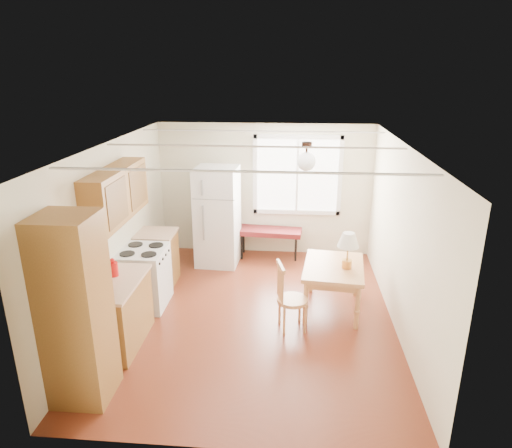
# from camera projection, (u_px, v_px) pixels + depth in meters

# --- Properties ---
(room_shell) EXTENTS (4.60, 5.60, 2.62)m
(room_shell) POSITION_uv_depth(u_px,v_px,m) (253.00, 236.00, 6.30)
(room_shell) COLOR #4E1C10
(room_shell) RESTS_ON ground
(kitchen_run) EXTENTS (0.65, 3.40, 2.20)m
(kitchen_run) POSITION_uv_depth(u_px,v_px,m) (119.00, 278.00, 5.97)
(kitchen_run) COLOR brown
(kitchen_run) RESTS_ON ground
(window_unit) EXTENTS (1.64, 0.05, 1.51)m
(window_unit) POSITION_uv_depth(u_px,v_px,m) (297.00, 175.00, 8.49)
(window_unit) COLOR white
(window_unit) RESTS_ON room_shell
(pendant_light) EXTENTS (0.26, 0.26, 0.40)m
(pendant_light) POSITION_uv_depth(u_px,v_px,m) (306.00, 160.00, 6.30)
(pendant_light) COLOR black
(pendant_light) RESTS_ON room_shell
(refrigerator) EXTENTS (0.78, 0.79, 1.80)m
(refrigerator) POSITION_uv_depth(u_px,v_px,m) (217.00, 216.00, 8.25)
(refrigerator) COLOR silver
(refrigerator) RESTS_ON ground
(bench) EXTENTS (1.25, 0.55, 0.56)m
(bench) POSITION_uv_depth(u_px,v_px,m) (269.00, 232.00, 8.63)
(bench) COLOR #561416
(bench) RESTS_ON ground
(dining_table) EXTENTS (0.97, 1.22, 0.71)m
(dining_table) POSITION_uv_depth(u_px,v_px,m) (333.00, 272.00, 6.70)
(dining_table) COLOR #B87946
(dining_table) RESTS_ON ground
(chair) EXTENTS (0.46, 0.45, 0.97)m
(chair) POSITION_uv_depth(u_px,v_px,m) (286.00, 293.00, 6.19)
(chair) COLOR #B87946
(chair) RESTS_ON ground
(table_lamp) EXTENTS (0.31, 0.31, 0.54)m
(table_lamp) POSITION_uv_depth(u_px,v_px,m) (348.00, 243.00, 6.47)
(table_lamp) COLOR #B57F3A
(table_lamp) RESTS_ON dining_table
(coffee_maker) EXTENTS (0.18, 0.24, 0.35)m
(coffee_maker) POSITION_uv_depth(u_px,v_px,m) (97.00, 287.00, 5.33)
(coffee_maker) COLOR black
(coffee_maker) RESTS_ON kitchen_run
(kettle) EXTENTS (0.13, 0.13, 0.25)m
(kettle) POSITION_uv_depth(u_px,v_px,m) (113.00, 269.00, 5.87)
(kettle) COLOR red
(kettle) RESTS_ON kitchen_run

